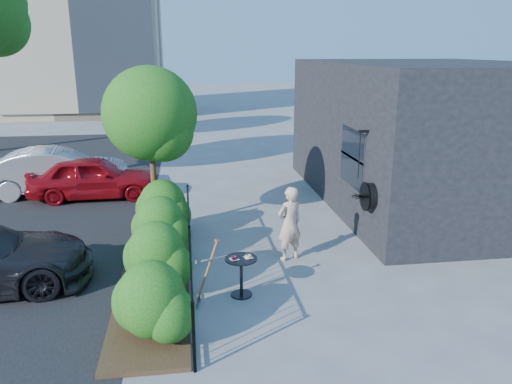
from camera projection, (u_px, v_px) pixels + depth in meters
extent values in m
plane|color=gray|center=(266.00, 273.00, 10.02)|extent=(120.00, 120.00, 0.00)
cube|color=black|center=(428.00, 133.00, 14.50)|extent=(6.00, 9.00, 4.00)
cube|color=black|center=(352.00, 157.00, 12.15)|extent=(0.04, 1.60, 1.40)
cube|color=black|center=(352.00, 157.00, 12.15)|extent=(0.05, 1.70, 0.06)
cylinder|color=black|center=(369.00, 196.00, 10.86)|extent=(0.18, 0.60, 0.60)
cylinder|color=black|center=(365.00, 197.00, 10.85)|extent=(0.03, 0.64, 0.64)
cube|color=black|center=(364.00, 131.00, 10.96)|extent=(0.25, 0.06, 0.06)
cylinder|color=black|center=(359.00, 156.00, 11.11)|extent=(0.02, 0.02, 1.05)
cylinder|color=black|center=(194.00, 337.00, 6.81)|extent=(0.05, 0.05, 1.10)
cylinder|color=black|center=(190.00, 252.00, 9.66)|extent=(0.05, 0.05, 1.10)
cylinder|color=black|center=(188.00, 206.00, 12.52)|extent=(0.05, 0.05, 1.10)
cube|color=black|center=(189.00, 227.00, 9.52)|extent=(0.03, 6.00, 0.03)
cube|color=black|center=(191.00, 273.00, 9.79)|extent=(0.03, 6.00, 0.03)
cylinder|color=black|center=(194.00, 333.00, 6.91)|extent=(0.02, 0.02, 1.04)
cylinder|color=black|center=(193.00, 326.00, 7.10)|extent=(0.02, 0.02, 1.04)
cylinder|color=black|center=(193.00, 318.00, 7.29)|extent=(0.02, 0.02, 1.04)
cylinder|color=black|center=(193.00, 312.00, 7.48)|extent=(0.02, 0.02, 1.04)
cylinder|color=black|center=(192.00, 305.00, 7.67)|extent=(0.02, 0.02, 1.04)
cylinder|color=black|center=(192.00, 299.00, 7.86)|extent=(0.02, 0.02, 1.04)
cylinder|color=black|center=(192.00, 293.00, 8.05)|extent=(0.02, 0.02, 1.04)
cylinder|color=black|center=(192.00, 287.00, 8.24)|extent=(0.02, 0.02, 1.04)
cylinder|color=black|center=(191.00, 282.00, 8.43)|extent=(0.02, 0.02, 1.04)
cylinder|color=black|center=(191.00, 277.00, 8.62)|extent=(0.02, 0.02, 1.04)
cylinder|color=black|center=(191.00, 272.00, 8.81)|extent=(0.02, 0.02, 1.04)
cylinder|color=black|center=(191.00, 267.00, 9.00)|extent=(0.02, 0.02, 1.04)
cylinder|color=black|center=(191.00, 263.00, 9.19)|extent=(0.02, 0.02, 1.04)
cylinder|color=black|center=(190.00, 258.00, 9.38)|extent=(0.02, 0.02, 1.04)
cylinder|color=black|center=(190.00, 254.00, 9.57)|extent=(0.02, 0.02, 1.04)
cylinder|color=black|center=(190.00, 250.00, 9.76)|extent=(0.02, 0.02, 1.04)
cylinder|color=black|center=(190.00, 246.00, 9.95)|extent=(0.02, 0.02, 1.04)
cylinder|color=black|center=(190.00, 243.00, 10.14)|extent=(0.02, 0.02, 1.04)
cylinder|color=black|center=(190.00, 239.00, 10.33)|extent=(0.02, 0.02, 1.04)
cylinder|color=black|center=(189.00, 236.00, 10.52)|extent=(0.02, 0.02, 1.04)
cylinder|color=black|center=(189.00, 232.00, 10.71)|extent=(0.02, 0.02, 1.04)
cylinder|color=black|center=(189.00, 229.00, 10.90)|extent=(0.02, 0.02, 1.04)
cylinder|color=black|center=(189.00, 226.00, 11.09)|extent=(0.02, 0.02, 1.04)
cylinder|color=black|center=(189.00, 223.00, 11.28)|extent=(0.02, 0.02, 1.04)
cylinder|color=black|center=(189.00, 220.00, 11.47)|extent=(0.02, 0.02, 1.04)
cylinder|color=black|center=(189.00, 217.00, 11.66)|extent=(0.02, 0.02, 1.04)
cylinder|color=black|center=(189.00, 215.00, 11.85)|extent=(0.02, 0.02, 1.04)
cylinder|color=black|center=(188.00, 212.00, 12.04)|extent=(0.02, 0.02, 1.04)
cylinder|color=black|center=(188.00, 210.00, 12.23)|extent=(0.02, 0.02, 1.04)
cylinder|color=black|center=(188.00, 207.00, 12.42)|extent=(0.02, 0.02, 1.04)
cube|color=#382616|center=(155.00, 278.00, 9.71)|extent=(1.30, 6.00, 0.08)
ellipsoid|color=#174F12|center=(152.00, 302.00, 7.45)|extent=(1.10, 1.10, 1.24)
ellipsoid|color=#174F12|center=(157.00, 259.00, 8.97)|extent=(1.10, 1.10, 1.24)
ellipsoid|color=#174F12|center=(160.00, 230.00, 10.40)|extent=(1.10, 1.10, 1.24)
ellipsoid|color=#174F12|center=(163.00, 210.00, 11.73)|extent=(1.10, 1.10, 1.24)
cylinder|color=#3F2B19|center=(154.00, 184.00, 12.04)|extent=(0.14, 0.14, 2.40)
sphere|color=#174F12|center=(150.00, 116.00, 11.59)|extent=(2.20, 2.20, 2.20)
sphere|color=#174F12|center=(163.00, 131.00, 11.53)|extent=(1.43, 1.43, 1.43)
cylinder|color=black|center=(241.00, 259.00, 8.94)|extent=(0.58, 0.58, 0.03)
cylinder|color=black|center=(241.00, 277.00, 9.03)|extent=(0.06, 0.06, 0.70)
cylinder|color=black|center=(241.00, 294.00, 9.13)|extent=(0.39, 0.39, 0.03)
cube|color=white|center=(234.00, 259.00, 8.89)|extent=(0.19, 0.19, 0.01)
cube|color=white|center=(248.00, 257.00, 8.96)|extent=(0.19, 0.19, 0.01)
torus|color=#540E29|center=(234.00, 258.00, 8.88)|extent=(0.13, 0.13, 0.04)
torus|color=tan|center=(248.00, 256.00, 8.96)|extent=(0.13, 0.13, 0.04)
imported|color=#D2A688|center=(290.00, 224.00, 10.49)|extent=(0.69, 0.59, 1.61)
cylinder|color=brown|center=(207.00, 271.00, 8.55)|extent=(0.41, 0.04, 1.11)
cube|color=gray|center=(199.00, 302.00, 8.69)|extent=(0.10, 0.17, 0.23)
cylinder|color=brown|center=(217.00, 240.00, 8.42)|extent=(0.10, 0.09, 0.06)
imported|color=#A60D16|center=(94.00, 177.00, 14.95)|extent=(3.77, 1.57, 1.28)
imported|color=#ABABAF|center=(58.00, 171.00, 15.40)|extent=(4.45, 2.01, 1.42)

